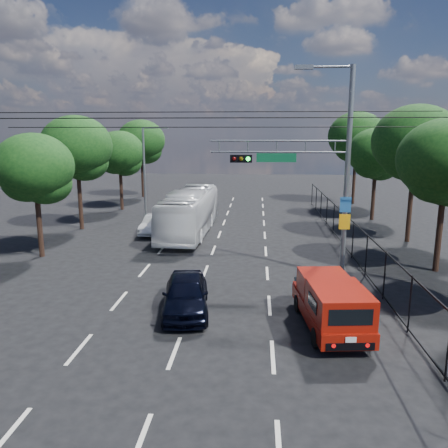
# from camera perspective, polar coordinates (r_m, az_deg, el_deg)

# --- Properties ---
(ground) EXTENTS (120.00, 120.00, 0.00)m
(ground) POSITION_cam_1_polar(r_m,az_deg,el_deg) (14.01, -6.50, -16.35)
(ground) COLOR black
(ground) RESTS_ON ground
(lane_markings) EXTENTS (6.12, 38.00, 0.01)m
(lane_markings) POSITION_cam_1_polar(r_m,az_deg,el_deg) (27.05, -0.96, -2.32)
(lane_markings) COLOR beige
(lane_markings) RESTS_ON ground
(signal_mast) EXTENTS (6.43, 0.39, 9.50)m
(signal_mast) POSITION_cam_1_polar(r_m,az_deg,el_deg) (20.36, 12.47, 7.71)
(signal_mast) COLOR slate
(signal_mast) RESTS_ON ground
(streetlight_left) EXTENTS (2.09, 0.22, 7.08)m
(streetlight_left) POSITION_cam_1_polar(r_m,az_deg,el_deg) (35.33, -10.12, 7.29)
(streetlight_left) COLOR slate
(streetlight_left) RESTS_ON ground
(utility_wires) EXTENTS (22.00, 5.04, 0.74)m
(utility_wires) POSITION_cam_1_polar(r_m,az_deg,el_deg) (21.11, -2.37, 13.51)
(utility_wires) COLOR black
(utility_wires) RESTS_ON ground
(fence_right) EXTENTS (0.06, 34.03, 2.00)m
(fence_right) POSITION_cam_1_polar(r_m,az_deg,el_deg) (25.45, 15.93, -1.30)
(fence_right) COLOR black
(fence_right) RESTS_ON ground
(tree_right_b) EXTENTS (4.50, 4.50, 7.31)m
(tree_right_b) POSITION_cam_1_polar(r_m,az_deg,el_deg) (22.94, 27.02, 6.67)
(tree_right_b) COLOR black
(tree_right_b) RESTS_ON ground
(tree_right_c) EXTENTS (5.10, 5.10, 8.29)m
(tree_right_c) POSITION_cam_1_polar(r_m,az_deg,el_deg) (28.73, 23.71, 9.09)
(tree_right_c) COLOR black
(tree_right_c) RESTS_ON ground
(tree_right_d) EXTENTS (4.32, 4.32, 7.02)m
(tree_right_d) POSITION_cam_1_polar(r_m,az_deg,el_deg) (35.34, 19.27, 8.30)
(tree_right_d) COLOR black
(tree_right_d) RESTS_ON ground
(tree_right_e) EXTENTS (5.28, 5.28, 8.58)m
(tree_right_e) POSITION_cam_1_polar(r_m,az_deg,el_deg) (43.13, 16.93, 10.40)
(tree_right_e) COLOR black
(tree_right_e) RESTS_ON ground
(tree_left_b) EXTENTS (4.08, 4.08, 6.63)m
(tree_left_b) POSITION_cam_1_polar(r_m,az_deg,el_deg) (25.09, -23.41, 6.23)
(tree_left_b) COLOR black
(tree_left_b) RESTS_ON ground
(tree_left_c) EXTENTS (4.80, 4.80, 7.80)m
(tree_left_c) POSITION_cam_1_polar(r_m,az_deg,el_deg) (31.63, -18.62, 9.00)
(tree_left_c) COLOR black
(tree_left_c) RESTS_ON ground
(tree_left_d) EXTENTS (4.20, 4.20, 6.83)m
(tree_left_d) POSITION_cam_1_polar(r_m,az_deg,el_deg) (39.03, -13.44, 8.70)
(tree_left_d) COLOR black
(tree_left_d) RESTS_ON ground
(tree_left_e) EXTENTS (4.92, 4.92, 7.99)m
(tree_left_e) POSITION_cam_1_polar(r_m,az_deg,el_deg) (46.73, -10.73, 10.26)
(tree_left_e) COLOR black
(tree_left_e) RESTS_ON ground
(red_pickup) EXTENTS (2.22, 4.91, 1.77)m
(red_pickup) POSITION_cam_1_polar(r_m,az_deg,el_deg) (15.49, 13.76, -9.94)
(red_pickup) COLOR black
(red_pickup) RESTS_ON ground
(navy_hatchback) EXTENTS (2.18, 4.31, 1.41)m
(navy_hatchback) POSITION_cam_1_polar(r_m,az_deg,el_deg) (16.56, -5.02, -9.08)
(navy_hatchback) COLOR black
(navy_hatchback) RESTS_ON ground
(white_bus) EXTENTS (2.75, 10.55, 2.92)m
(white_bus) POSITION_cam_1_polar(r_m,az_deg,el_deg) (29.15, -4.49, 1.59)
(white_bus) COLOR silver
(white_bus) RESTS_ON ground
(white_van) EXTENTS (1.47, 3.84, 1.25)m
(white_van) POSITION_cam_1_polar(r_m,az_deg,el_deg) (29.56, -8.96, -0.02)
(white_van) COLOR silver
(white_van) RESTS_ON ground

